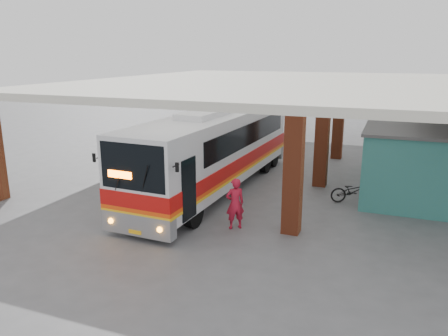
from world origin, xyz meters
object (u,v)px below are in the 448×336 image
motorcycle (353,191)px  pedestrian (235,204)px  coach_bus (215,150)px  red_chair (371,164)px

motorcycle → pedestrian: 5.76m
coach_bus → pedestrian: coach_bus is taller
coach_bus → red_chair: bearing=46.0°
red_chair → coach_bus: bearing=-127.2°
motorcycle → pedestrian: bearing=118.0°
coach_bus → motorcycle: 6.21m
pedestrian → red_chair: size_ratio=2.40×
coach_bus → motorcycle: coach_bus is taller
coach_bus → red_chair: 9.04m
coach_bus → motorcycle: bearing=6.4°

